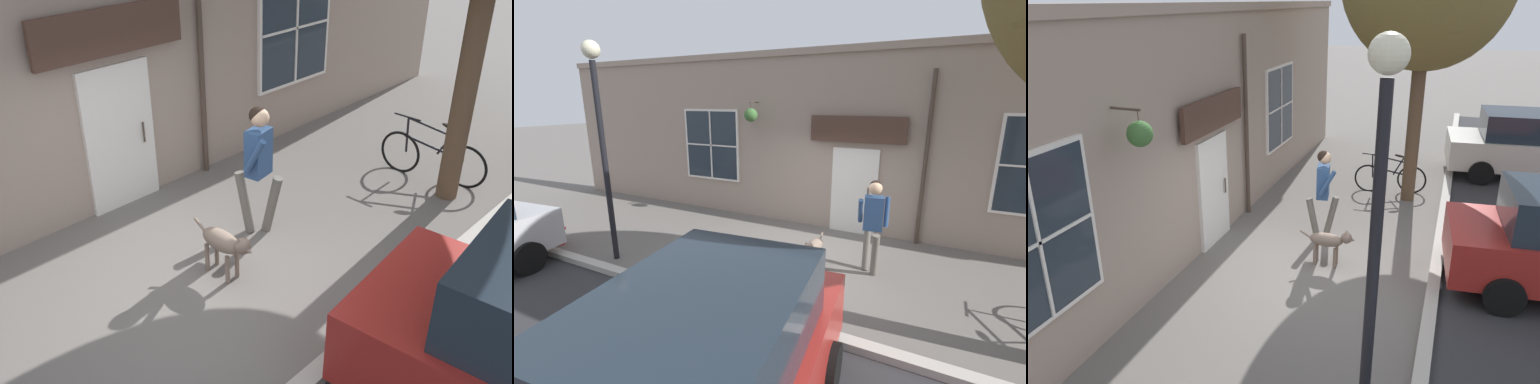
{
  "view_description": "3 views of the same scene",
  "coord_description": "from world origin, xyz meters",
  "views": [
    {
      "loc": [
        4.34,
        -3.3,
        4.34
      ],
      "look_at": [
        0.07,
        1.06,
        0.87
      ],
      "focal_mm": 40.0,
      "sensor_mm": 36.0,
      "label": 1
    },
    {
      "loc": [
        5.94,
        2.38,
        3.19
      ],
      "look_at": [
        -0.96,
        -1.07,
        1.13
      ],
      "focal_mm": 24.0,
      "sensor_mm": 36.0,
      "label": 2
    },
    {
      "loc": [
        2.04,
        -7.28,
        4.45
      ],
      "look_at": [
        -0.47,
        -0.18,
        1.53
      ],
      "focal_mm": 35.0,
      "sensor_mm": 36.0,
      "label": 3
    }
  ],
  "objects": [
    {
      "name": "parked_car_far_end",
      "position": [
        3.96,
        6.75,
        0.88
      ],
      "size": [
        4.45,
        2.25,
        1.75
      ],
      "color": "beige",
      "rests_on": "ground_plane"
    },
    {
      "name": "street_lamp",
      "position": [
        1.51,
        -3.42,
        2.82
      ],
      "size": [
        0.32,
        0.32,
        4.24
      ],
      "color": "black",
      "rests_on": "ground_plane"
    },
    {
      "name": "storefront_facade",
      "position": [
        -2.34,
        0.02,
        2.21
      ],
      "size": [
        0.95,
        18.0,
        4.41
      ],
      "color": "gray",
      "rests_on": "ground_plane"
    },
    {
      "name": "pedestrian_walking",
      "position": [
        -0.23,
        1.42,
        1.11
      ],
      "size": [
        0.63,
        0.55,
        1.81
      ],
      "color": "#6B665B",
      "rests_on": "ground_plane"
    },
    {
      "name": "ground_plane",
      "position": [
        0.0,
        0.0,
        0.0
      ],
      "size": [
        90.0,
        90.0,
        0.0
      ],
      "primitive_type": "plane",
      "color": "#66605B"
    },
    {
      "name": "dog_on_leash",
      "position": [
        0.17,
        0.43,
        0.47
      ],
      "size": [
        1.01,
        0.27,
        0.7
      ],
      "color": "#7F6B5B",
      "rests_on": "ground_plane"
    },
    {
      "name": "leaning_bicycle",
      "position": [
        0.65,
        4.45,
        0.38
      ],
      "size": [
        1.72,
        0.29,
        1.01
      ],
      "color": "black",
      "rests_on": "ground_plane"
    }
  ]
}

